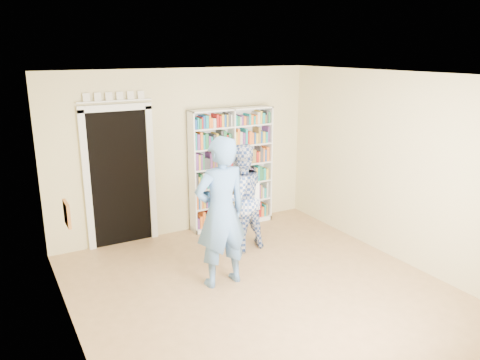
# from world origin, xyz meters

# --- Properties ---
(floor) EXTENTS (5.00, 5.00, 0.00)m
(floor) POSITION_xyz_m (0.00, 0.00, 0.00)
(floor) COLOR #9C754B
(floor) RESTS_ON ground
(ceiling) EXTENTS (5.00, 5.00, 0.00)m
(ceiling) POSITION_xyz_m (0.00, 0.00, 2.70)
(ceiling) COLOR white
(ceiling) RESTS_ON wall_back
(wall_back) EXTENTS (4.50, 0.00, 4.50)m
(wall_back) POSITION_xyz_m (0.00, 2.50, 1.35)
(wall_back) COLOR beige
(wall_back) RESTS_ON floor
(wall_left) EXTENTS (0.00, 5.00, 5.00)m
(wall_left) POSITION_xyz_m (-2.25, 0.00, 1.35)
(wall_left) COLOR beige
(wall_left) RESTS_ON floor
(wall_right) EXTENTS (0.00, 5.00, 5.00)m
(wall_right) POSITION_xyz_m (2.25, 0.00, 1.35)
(wall_right) COLOR beige
(wall_right) RESTS_ON floor
(bookshelf) EXTENTS (1.49, 0.28, 2.04)m
(bookshelf) POSITION_xyz_m (0.78, 2.34, 1.03)
(bookshelf) COLOR white
(bookshelf) RESTS_ON floor
(doorway) EXTENTS (1.10, 0.08, 2.43)m
(doorway) POSITION_xyz_m (-1.10, 2.48, 1.18)
(doorway) COLOR black
(doorway) RESTS_ON floor
(wall_art) EXTENTS (0.03, 0.25, 0.25)m
(wall_art) POSITION_xyz_m (-2.23, 0.20, 1.40)
(wall_art) COLOR maroon
(wall_art) RESTS_ON wall_left
(man_blue) EXTENTS (0.73, 0.49, 1.97)m
(man_blue) POSITION_xyz_m (-0.35, 0.52, 0.98)
(man_blue) COLOR #5683C0
(man_blue) RESTS_ON floor
(man_plaid) EXTENTS (0.87, 0.71, 1.65)m
(man_plaid) POSITION_xyz_m (0.40, 1.36, 0.82)
(man_plaid) COLOR #33529D
(man_plaid) RESTS_ON floor
(paper_sheet) EXTENTS (0.20, 0.04, 0.28)m
(paper_sheet) POSITION_xyz_m (0.52, 1.18, 0.94)
(paper_sheet) COLOR white
(paper_sheet) RESTS_ON man_plaid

